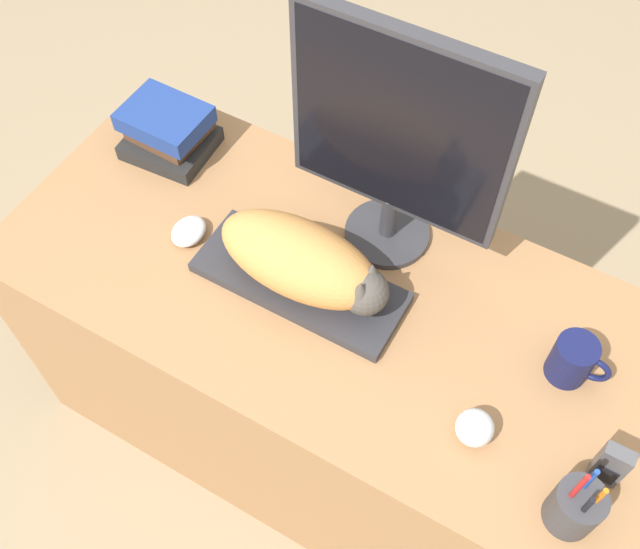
# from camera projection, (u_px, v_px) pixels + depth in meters

# --- Properties ---
(ground_plane) EXTENTS (12.00, 12.00, 0.00)m
(ground_plane) POSITION_uv_depth(u_px,v_px,m) (277.00, 531.00, 1.98)
(ground_plane) COLOR #998466
(desk) EXTENTS (1.47, 0.64, 0.73)m
(desk) POSITION_uv_depth(u_px,v_px,m) (338.00, 375.00, 1.83)
(desk) COLOR #9E7047
(desk) RESTS_ON ground_plane
(keyboard) EXTENTS (0.44, 0.17, 0.02)m
(keyboard) POSITION_uv_depth(u_px,v_px,m) (300.00, 282.00, 1.53)
(keyboard) COLOR #2D2D33
(keyboard) RESTS_ON desk
(cat) EXTENTS (0.37, 0.16, 0.14)m
(cat) POSITION_uv_depth(u_px,v_px,m) (305.00, 262.00, 1.46)
(cat) COLOR #D18C47
(cat) RESTS_ON keyboard
(monitor) EXTENTS (0.43, 0.18, 0.53)m
(monitor) POSITION_uv_depth(u_px,v_px,m) (398.00, 138.00, 1.36)
(monitor) COLOR #333338
(monitor) RESTS_ON desk
(computer_mouse) EXTENTS (0.07, 0.09, 0.03)m
(computer_mouse) POSITION_uv_depth(u_px,v_px,m) (189.00, 231.00, 1.60)
(computer_mouse) COLOR silver
(computer_mouse) RESTS_ON desk
(coffee_mug) EXTENTS (0.11, 0.08, 0.10)m
(coffee_mug) POSITION_uv_depth(u_px,v_px,m) (573.00, 360.00, 1.39)
(coffee_mug) COLOR #141947
(coffee_mug) RESTS_ON desk
(pen_cup) EXTENTS (0.09, 0.09, 0.19)m
(pen_cup) POSITION_uv_depth(u_px,v_px,m) (575.00, 507.00, 1.23)
(pen_cup) COLOR #38383D
(pen_cup) RESTS_ON desk
(baseball) EXTENTS (0.07, 0.07, 0.07)m
(baseball) POSITION_uv_depth(u_px,v_px,m) (475.00, 428.00, 1.33)
(baseball) COLOR silver
(baseball) RESTS_ON desk
(phone) EXTENTS (0.05, 0.03, 0.11)m
(phone) POSITION_uv_depth(u_px,v_px,m) (611.00, 465.00, 1.27)
(phone) COLOR #4C4C51
(phone) RESTS_ON desk
(book_stack) EXTENTS (0.20, 0.18, 0.12)m
(book_stack) POSITION_uv_depth(u_px,v_px,m) (168.00, 130.00, 1.71)
(book_stack) COLOR black
(book_stack) RESTS_ON desk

